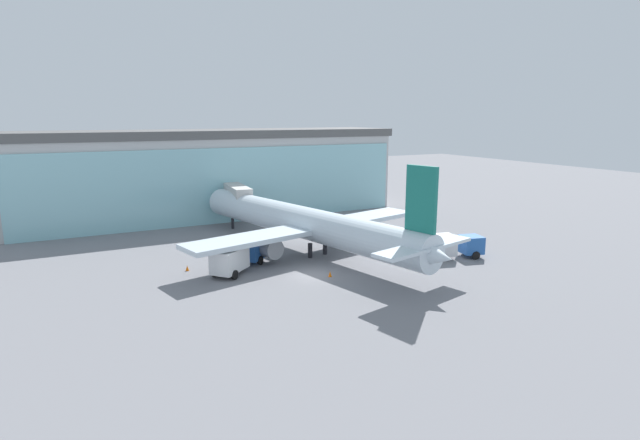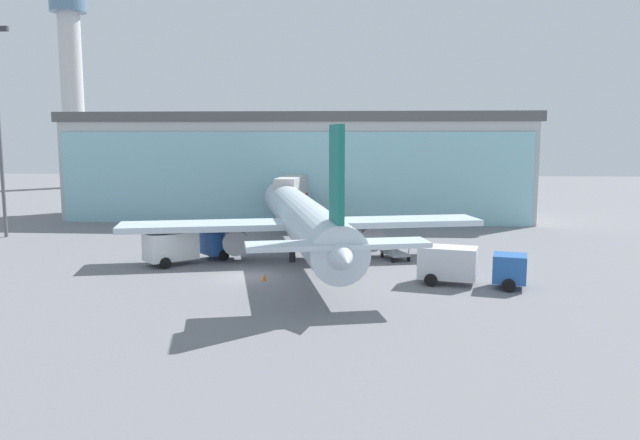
% 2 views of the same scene
% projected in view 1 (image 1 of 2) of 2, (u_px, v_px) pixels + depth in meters
% --- Properties ---
extents(ground, '(240.00, 240.00, 0.00)m').
position_uv_depth(ground, '(311.00, 275.00, 48.72)').
color(ground, slate).
extents(terminal_building, '(57.83, 13.09, 13.22)m').
position_uv_depth(terminal_building, '(213.00, 173.00, 77.12)').
color(terminal_building, '#BABABA').
rests_on(terminal_building, ground).
extents(jet_bridge, '(3.25, 12.84, 5.90)m').
position_uv_depth(jet_bridge, '(234.00, 193.00, 70.76)').
color(jet_bridge, beige).
rests_on(jet_bridge, ground).
extents(airplane, '(30.40, 39.77, 11.07)m').
position_uv_depth(airplane, '(305.00, 223.00, 56.39)').
color(airplane, silver).
rests_on(airplane, ground).
extents(catering_truck, '(6.91, 6.50, 2.65)m').
position_uv_depth(catering_truck, '(237.00, 257.00, 49.74)').
color(catering_truck, '#2659A5').
rests_on(catering_truck, ground).
extents(fuel_truck, '(7.61, 3.89, 2.65)m').
position_uv_depth(fuel_truck, '(448.00, 245.00, 54.20)').
color(fuel_truck, '#2659A5').
rests_on(fuel_truck, ground).
extents(baggage_cart, '(2.52, 3.19, 1.50)m').
position_uv_depth(baggage_cart, '(368.00, 241.00, 60.02)').
color(baggage_cart, gray).
rests_on(baggage_cart, ground).
extents(safety_cone_nose, '(0.36, 0.36, 0.55)m').
position_uv_depth(safety_cone_nose, '(330.00, 274.00, 48.23)').
color(safety_cone_nose, orange).
rests_on(safety_cone_nose, ground).
extents(safety_cone_wingtip, '(0.36, 0.36, 0.55)m').
position_uv_depth(safety_cone_wingtip, '(187.00, 268.00, 50.09)').
color(safety_cone_wingtip, orange).
rests_on(safety_cone_wingtip, ground).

